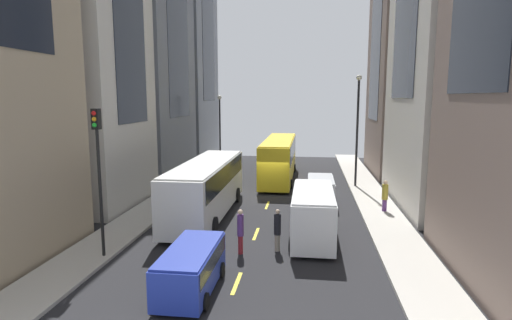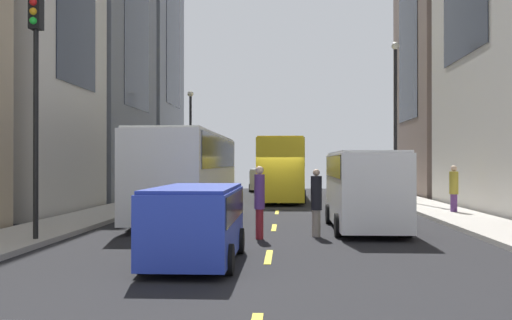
% 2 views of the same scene
% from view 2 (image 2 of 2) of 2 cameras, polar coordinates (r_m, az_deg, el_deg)
% --- Properties ---
extents(ground_plane, '(41.05, 41.05, 0.00)m').
position_cam_2_polar(ground_plane, '(28.39, 2.23, -4.77)').
color(ground_plane, black).
extents(sidewalk_west, '(2.52, 44.00, 0.15)m').
position_cam_2_polar(sidewalk_west, '(29.40, -12.12, -4.46)').
color(sidewalk_west, '#B2ADA3').
rests_on(sidewalk_west, ground).
extents(sidewalk_east, '(2.52, 44.00, 0.15)m').
position_cam_2_polar(sidewalk_east, '(29.19, 16.69, -4.49)').
color(sidewalk_east, '#B2ADA3').
rests_on(sidewalk_east, ground).
extents(lane_stripe_1, '(0.16, 2.00, 0.01)m').
position_cam_2_polar(lane_stripe_1, '(13.49, 1.28, -9.74)').
color(lane_stripe_1, yellow).
rests_on(lane_stripe_1, ground).
extents(lane_stripe_2, '(0.16, 2.00, 0.01)m').
position_cam_2_polar(lane_stripe_2, '(19.43, 1.84, -6.83)').
color(lane_stripe_2, yellow).
rests_on(lane_stripe_2, ground).
extents(lane_stripe_3, '(0.16, 2.00, 0.01)m').
position_cam_2_polar(lane_stripe_3, '(25.40, 2.13, -5.29)').
color(lane_stripe_3, yellow).
rests_on(lane_stripe_3, ground).
extents(lane_stripe_4, '(0.16, 2.00, 0.01)m').
position_cam_2_polar(lane_stripe_4, '(31.38, 2.31, -4.33)').
color(lane_stripe_4, yellow).
rests_on(lane_stripe_4, ground).
extents(lane_stripe_5, '(0.16, 2.00, 0.01)m').
position_cam_2_polar(lane_stripe_5, '(37.36, 2.43, -3.68)').
color(lane_stripe_5, yellow).
rests_on(lane_stripe_5, ground).
extents(lane_stripe_6, '(0.16, 2.00, 0.01)m').
position_cam_2_polar(lane_stripe_6, '(43.35, 2.52, -3.21)').
color(lane_stripe_6, yellow).
rests_on(lane_stripe_6, ground).
extents(lane_stripe_7, '(0.16, 2.00, 0.01)m').
position_cam_2_polar(lane_stripe_7, '(49.35, 2.59, -2.85)').
color(lane_stripe_7, yellow).
rests_on(lane_stripe_7, ground).
extents(building_west_2, '(6.89, 10.29, 24.53)m').
position_cam_2_polar(building_west_2, '(37.77, -17.07, 15.15)').
color(building_west_2, slate).
rests_on(building_west_2, ground).
extents(building_west_3, '(8.56, 9.66, 30.45)m').
position_cam_2_polar(building_west_3, '(48.90, -13.40, 15.15)').
color(building_west_3, slate).
rests_on(building_west_3, ground).
extents(building_east_2, '(7.49, 10.41, 22.77)m').
position_cam_2_polar(building_east_2, '(41.86, 20.16, 12.38)').
color(building_east_2, '#7A665B').
rests_on(building_east_2, ground).
extents(city_bus_white, '(2.81, 11.43, 3.35)m').
position_cam_2_polar(city_bus_white, '(22.70, -6.72, -0.82)').
color(city_bus_white, silver).
rests_on(city_bus_white, ground).
extents(streetcar_yellow, '(2.70, 12.45, 3.59)m').
position_cam_2_polar(streetcar_yellow, '(34.48, 2.57, -0.44)').
color(streetcar_yellow, yellow).
rests_on(streetcar_yellow, ground).
extents(delivery_van_white, '(2.26, 6.01, 2.58)m').
position_cam_2_polar(delivery_van_white, '(19.00, 10.85, -2.41)').
color(delivery_van_white, white).
rests_on(delivery_van_white, ground).
extents(car_silver_0, '(1.95, 4.28, 1.73)m').
position_cam_2_polar(car_silver_0, '(44.28, 0.67, -1.84)').
color(car_silver_0, '#B7BABF').
rests_on(car_silver_0, ground).
extents(car_silver_1, '(1.95, 4.23, 1.73)m').
position_cam_2_polar(car_silver_1, '(26.68, 9.90, -2.86)').
color(car_silver_1, '#B7BABF').
rests_on(car_silver_1, ground).
extents(car_blue_2, '(1.91, 4.32, 1.70)m').
position_cam_2_polar(car_blue_2, '(12.66, -6.04, -5.82)').
color(car_blue_2, '#2338AD').
rests_on(car_blue_2, ground).
extents(pedestrian_crossing_mid, '(0.33, 0.33, 2.03)m').
position_cam_2_polar(pedestrian_crossing_mid, '(17.04, 6.10, -4.12)').
color(pedestrian_crossing_mid, gray).
rests_on(pedestrian_crossing_mid, ground).
extents(pedestrian_waiting_curb, '(0.38, 0.38, 1.96)m').
position_cam_2_polar(pedestrian_waiting_curb, '(25.34, 19.33, -2.61)').
color(pedestrian_waiting_curb, '#593372').
rests_on(pedestrian_waiting_curb, ground).
extents(pedestrian_crossing_near, '(0.30, 0.30, 2.13)m').
position_cam_2_polar(pedestrian_crossing_near, '(16.46, 0.36, -3.99)').
color(pedestrian_crossing_near, maroon).
rests_on(pedestrian_crossing_near, ground).
extents(traffic_light_near_corner, '(0.32, 0.44, 6.61)m').
position_cam_2_polar(traffic_light_near_corner, '(16.68, -21.34, 8.24)').
color(traffic_light_near_corner, black).
rests_on(traffic_light_near_corner, ground).
extents(streetlamp_near, '(0.44, 0.44, 7.28)m').
position_cam_2_polar(streetlamp_near, '(41.17, -6.63, 3.02)').
color(streetlamp_near, black).
rests_on(streetlamp_near, ground).
extents(streetlamp_far, '(0.44, 0.44, 8.82)m').
position_cam_2_polar(streetlamp_far, '(32.57, 13.90, 5.34)').
color(streetlamp_far, black).
rests_on(streetlamp_far, ground).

